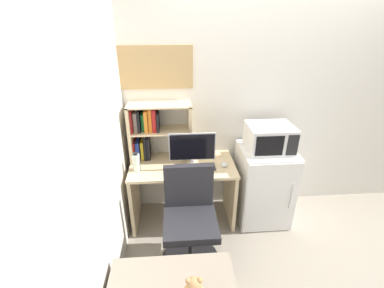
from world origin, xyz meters
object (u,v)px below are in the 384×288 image
Objects in this scene: hutch_bookshelf at (152,129)px; water_bottle at (136,162)px; monitor at (192,150)px; wall_corkboard at (153,68)px; microwave at (270,138)px; mini_fridge at (263,185)px; computer_mouse at (224,165)px; keyboard at (195,167)px; desk_chair at (190,224)px.

hutch_bookshelf is 0.39m from water_bottle.
monitor is 0.58× the size of wall_corkboard.
microwave is at bearing -14.57° from wall_corkboard.
wall_corkboard reaches higher than hutch_bookshelf.
water_bottle reaches higher than mini_fridge.
wall_corkboard reaches higher than microwave.
monitor is 5.19× the size of computer_mouse.
microwave reaches higher than monitor.
keyboard is at bearing -175.29° from microwave.
monitor is at bearing -46.47° from wall_corkboard.
wall_corkboard is at bearing 110.21° from desk_chair.
computer_mouse is 0.45× the size of water_bottle.
desk_chair is 1.17× the size of wall_corkboard.
mini_fridge reaches higher than computer_mouse.
wall_corkboard is at bearing 136.99° from keyboard.
mini_fridge is (1.37, 0.06, -0.38)m from water_bottle.
microwave is 1.18m from desk_chair.
keyboard is at bearing -30.44° from hutch_bookshelf.
monitor is at bearing -174.40° from computer_mouse.
wall_corkboard is at bearing 71.80° from hutch_bookshelf.
water_bottle is at bearing -121.98° from hutch_bookshelf.
microwave reaches higher than desk_chair.
keyboard is 0.83m from mini_fridge.
desk_chair is (-0.86, -0.54, -0.03)m from mini_fridge.
hutch_bookshelf is 0.84m from computer_mouse.
hutch_bookshelf is at bearing 115.51° from desk_chair.
mini_fridge reaches higher than keyboard.
mini_fridge is at bearing 5.51° from computer_mouse.
computer_mouse is 0.56m from mini_fridge.
wall_corkboard is at bearing 165.29° from mini_fridge.
computer_mouse is 0.90m from water_bottle.
hutch_bookshelf is 0.75× the size of mini_fridge.
computer_mouse is (0.74, -0.24, -0.32)m from hutch_bookshelf.
wall_corkboard is at bearing 153.37° from computer_mouse.
monitor is at bearing 83.11° from desk_chair.
wall_corkboard reaches higher than mini_fridge.
desk_chair is at bearing -43.13° from water_bottle.
hutch_bookshelf reaches higher than computer_mouse.
desk_chair is (-0.08, -0.47, -0.32)m from keyboard.
mini_fridge is (1.21, -0.19, -0.63)m from hutch_bookshelf.
water_bottle is at bearing -118.05° from wall_corkboard.
keyboard is 0.48× the size of mini_fridge.
hutch_bookshelf is 0.60m from keyboard.
wall_corkboard reaches higher than monitor.
hutch_bookshelf is 1.37m from mini_fridge.
desk_chair is at bearing -147.90° from microwave.
hutch_bookshelf is at bearing 149.56° from keyboard.
monitor is (0.40, -0.27, -0.12)m from hutch_bookshelf.
microwave is (1.37, 0.06, 0.19)m from water_bottle.
microwave is (0.80, 0.08, 0.07)m from monitor.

